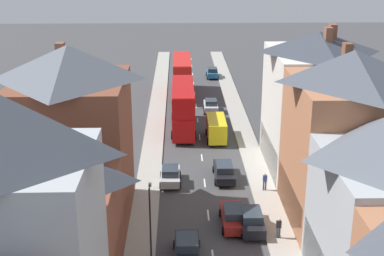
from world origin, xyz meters
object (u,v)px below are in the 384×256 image
object	(u,v)px
pedestrian_mid_right	(265,181)
street_lamp	(150,218)
car_mid_white	(233,216)
car_far_grey	(187,248)
car_near_silver	(211,106)
car_near_blue	(224,171)
double_decker_bus_lead	(182,76)
car_parked_right_a	(170,175)
car_mid_black	(212,73)
pedestrian_mid_left	(279,227)
delivery_van	(216,128)
car_parked_left_a	(251,220)
double_decker_bus_mid_street	(183,107)

from	to	relation	value
pedestrian_mid_right	street_lamp	size ratio (longest dim) A/B	0.29
car_mid_white	car_far_grey	world-z (taller)	car_far_grey
car_near_silver	pedestrian_mid_right	distance (m)	23.40
car_near_blue	street_lamp	xyz separation A→B (m)	(-6.05, -13.11, 2.44)
double_decker_bus_lead	car_mid_white	world-z (taller)	double_decker_bus_lead
car_parked_right_a	street_lamp	distance (m)	12.52
double_decker_bus_lead	car_mid_black	xyz separation A→B (m)	(4.91, 10.17, -2.00)
street_lamp	car_mid_black	bearing A→B (deg)	81.92
car_near_blue	pedestrian_mid_left	size ratio (longest dim) A/B	2.85
car_near_blue	double_decker_bus_lead	bearing A→B (deg)	97.23
car_mid_white	delivery_van	xyz separation A→B (m)	(0.00, 18.87, 0.52)
car_parked_left_a	car_mid_black	bearing A→B (deg)	90.00
car_near_blue	pedestrian_mid_right	bearing A→B (deg)	-39.14
car_parked_left_a	car_parked_right_a	size ratio (longest dim) A/B	1.10
car_parked_right_a	car_mid_black	size ratio (longest dim) A/B	0.97
car_parked_right_a	car_far_grey	bearing A→B (deg)	-83.88
car_near_blue	car_parked_right_a	size ratio (longest dim) A/B	1.21
car_far_grey	delivery_van	world-z (taller)	delivery_van
car_near_blue	pedestrian_mid_left	distance (m)	11.12
car_near_blue	car_far_grey	distance (m)	13.50
car_parked_right_a	pedestrian_mid_left	bearing A→B (deg)	-50.68
double_decker_bus_mid_street	car_mid_white	bearing A→B (deg)	-80.72
pedestrian_mid_right	car_far_grey	bearing A→B (deg)	-123.98
delivery_van	pedestrian_mid_left	xyz separation A→B (m)	(3.12, -20.97, -0.30)
delivery_van	car_far_grey	bearing A→B (deg)	-98.78
car_far_grey	pedestrian_mid_left	size ratio (longest dim) A/B	2.51
car_near_blue	street_lamp	world-z (taller)	street_lamp
car_far_grey	street_lamp	bearing A→B (deg)	-177.73
car_mid_black	street_lamp	world-z (taller)	street_lamp
double_decker_bus_mid_street	car_parked_right_a	xyz separation A→B (m)	(-1.29, -14.41, -2.01)
car_mid_black	delivery_van	bearing A→B (deg)	-92.63
car_near_silver	pedestrian_mid_right	bearing A→B (deg)	-81.80
car_near_silver	street_lamp	distance (m)	34.18
car_parked_right_a	car_mid_white	bearing A→B (deg)	-57.48
car_far_grey	pedestrian_mid_right	distance (m)	12.41
car_near_blue	car_far_grey	bearing A→B (deg)	-105.47
double_decker_bus_mid_street	car_near_blue	distance (m)	14.15
double_decker_bus_mid_street	car_near_blue	world-z (taller)	double_decker_bus_mid_street
double_decker_bus_lead	double_decker_bus_mid_street	bearing A→B (deg)	-90.00
car_near_silver	car_mid_black	size ratio (longest dim) A/B	0.97
car_mid_white	delivery_van	size ratio (longest dim) A/B	0.86
car_mid_black	street_lamp	bearing A→B (deg)	-98.08
double_decker_bus_mid_street	car_near_silver	distance (m)	8.05
car_near_blue	car_mid_white	distance (m)	8.57
double_decker_bus_mid_street	pedestrian_mid_right	xyz separation A→B (m)	(6.95, -16.24, -1.78)
car_parked_left_a	car_parked_right_a	xyz separation A→B (m)	(-6.20, 8.39, -0.03)
car_mid_black	pedestrian_mid_left	xyz separation A→B (m)	(1.82, -49.31, 0.22)
car_parked_left_a	car_far_grey	size ratio (longest dim) A/B	1.03
car_near_blue	car_near_silver	xyz separation A→B (m)	(0.00, 20.44, 0.03)
car_parked_right_a	car_parked_left_a	bearing A→B (deg)	-53.55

